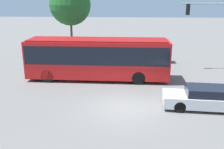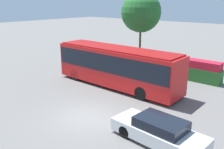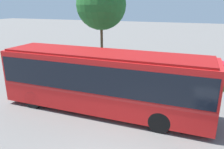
% 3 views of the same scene
% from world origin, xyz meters
% --- Properties ---
extents(ground_plane, '(140.00, 140.00, 0.00)m').
position_xyz_m(ground_plane, '(0.00, 0.00, 0.00)').
color(ground_plane, slate).
extents(city_bus, '(11.07, 2.62, 3.22)m').
position_xyz_m(city_bus, '(-2.18, 5.50, 1.83)').
color(city_bus, red).
rests_on(city_bus, ground).
extents(sedan_foreground, '(4.89, 2.09, 1.32)m').
position_xyz_m(sedan_foreground, '(4.74, 0.31, 0.63)').
color(sedan_foreground, silver).
rests_on(sedan_foreground, ground).
extents(flowering_hedge, '(10.73, 1.18, 1.84)m').
position_xyz_m(flowering_hedge, '(-1.06, 11.29, 0.90)').
color(flowering_hedge, '#286028').
rests_on(flowering_hedge, ground).
extents(street_tree_left, '(4.56, 4.56, 7.77)m').
position_xyz_m(street_tree_left, '(-6.26, 14.92, 5.48)').
color(street_tree_left, brown).
rests_on(street_tree_left, ground).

